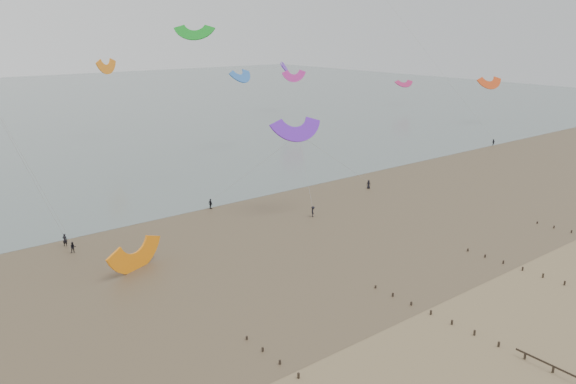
# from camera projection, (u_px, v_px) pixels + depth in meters

# --- Properties ---
(ground) EXTENTS (500.00, 500.00, 0.00)m
(ground) POSITION_uv_depth(u_px,v_px,m) (439.00, 344.00, 53.50)
(ground) COLOR brown
(ground) RESTS_ON ground
(sea_and_shore) EXTENTS (500.00, 665.00, 0.03)m
(sea_and_shore) POSITION_uv_depth(u_px,v_px,m) (215.00, 247.00, 76.98)
(sea_and_shore) COLOR #475654
(sea_and_shore) RESTS_ON ground
(kitesurfer_lead) EXTENTS (0.78, 0.75, 1.81)m
(kitesurfer_lead) POSITION_uv_depth(u_px,v_px,m) (65.00, 240.00, 77.23)
(kitesurfer_lead) COLOR black
(kitesurfer_lead) RESTS_ON ground
(kitesurfers) EXTENTS (120.23, 15.98, 1.76)m
(kitesurfers) POSITION_uv_depth(u_px,v_px,m) (294.00, 197.00, 96.95)
(kitesurfers) COLOR black
(kitesurfers) RESTS_ON ground
(grounded_kite) EXTENTS (9.15, 8.25, 4.12)m
(grounded_kite) POSITION_uv_depth(u_px,v_px,m) (137.00, 269.00, 70.09)
(grounded_kite) COLOR orange
(grounded_kite) RESTS_ON ground
(kites_airborne) EXTENTS (236.13, 117.61, 43.49)m
(kites_airborne) POSITION_uv_depth(u_px,v_px,m) (57.00, 75.00, 114.34)
(kites_airborne) COLOR blue
(kites_airborne) RESTS_ON ground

